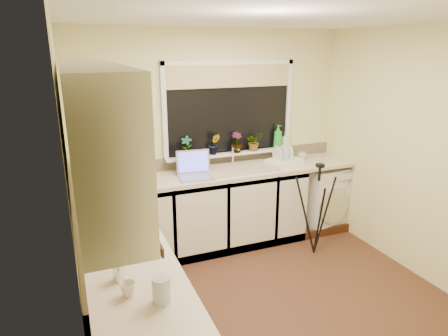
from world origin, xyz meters
TOP-DOWN VIEW (x-y plane):
  - floor at (0.00, 0.00)m, footprint 3.20×3.20m
  - ceiling at (0.00, 0.00)m, footprint 3.20×3.20m
  - wall_back at (0.00, 1.50)m, footprint 3.20×0.00m
  - wall_front at (0.00, -1.50)m, footprint 3.20×0.00m
  - wall_left at (-1.60, 0.00)m, footprint 0.00×3.00m
  - wall_right at (1.60, 0.00)m, footprint 0.00×3.00m
  - base_cabinet_back at (-0.33, 1.20)m, footprint 2.55×0.60m
  - base_cabinet_left at (-1.30, -0.30)m, footprint 0.54×2.40m
  - worktop_back at (0.00, 1.20)m, footprint 3.20×0.60m
  - worktop_left at (-1.30, -0.30)m, footprint 0.60×2.40m
  - upper_cabinet at (-1.44, -0.45)m, footprint 0.28×1.90m
  - splashback_left at (-1.59, -0.30)m, footprint 0.02×2.40m
  - splashback_back at (0.00, 1.49)m, footprint 3.20×0.02m
  - window_glass at (0.20, 1.49)m, footprint 1.50×0.02m
  - window_blind at (0.20, 1.46)m, footprint 1.50×0.02m
  - windowsill at (0.20, 1.43)m, footprint 1.60×0.14m
  - sink at (0.20, 1.20)m, footprint 0.82×0.46m
  - faucet at (0.20, 1.38)m, footprint 0.03×0.03m
  - washing_machine at (1.36, 1.21)m, footprint 0.65×0.63m
  - laptop at (-0.35, 1.15)m, footprint 0.40×0.35m
  - kettle at (-1.25, 0.01)m, footprint 0.17×0.17m
  - dish_rack at (0.79, 1.20)m, footprint 0.47×0.40m
  - tripod at (0.88, 0.62)m, footprint 0.58×0.58m
  - glass_jug at (-1.20, -0.89)m, footprint 0.10×0.10m
  - steel_jar at (-1.38, -0.59)m, footprint 0.08×0.08m
  - microwave at (-1.30, 0.67)m, footprint 0.48×0.61m
  - plant_a at (-0.35, 1.42)m, footprint 0.15×0.13m
  - plant_b at (-0.02, 1.41)m, footprint 0.15×0.14m
  - plant_c at (0.26, 1.40)m, footprint 0.14×0.14m
  - plant_d at (0.48, 1.40)m, footprint 0.22×0.19m
  - soap_bottle_green at (0.82, 1.41)m, footprint 0.14×0.14m
  - soap_bottle_clear at (0.92, 1.41)m, footprint 0.09×0.09m
  - cup_back at (1.11, 1.31)m, footprint 0.14×0.14m
  - cup_left at (-1.36, -0.77)m, footprint 0.11×0.11m

SIDE VIEW (x-z plane):
  - floor at x=0.00m, z-range 0.00..0.00m
  - washing_machine at x=1.36m, z-range 0.00..0.81m
  - base_cabinet_back at x=-0.33m, z-range 0.00..0.86m
  - base_cabinet_left at x=-1.30m, z-range 0.00..0.86m
  - tripod at x=0.88m, z-range 0.00..1.05m
  - worktop_back at x=0.00m, z-range 0.86..0.90m
  - worktop_left at x=-1.30m, z-range 0.86..0.90m
  - sink at x=0.20m, z-range 0.90..0.93m
  - dish_rack at x=0.79m, z-range 0.90..0.96m
  - cup_left at x=-1.36m, z-range 0.90..0.98m
  - cup_back at x=1.11m, z-range 0.90..0.99m
  - steel_jar at x=-1.38m, z-range 0.90..1.01m
  - splashback_back at x=0.00m, z-range 0.90..1.04m
  - laptop at x=-0.35m, z-range 0.84..1.11m
  - glass_jug at x=-1.20m, z-range 0.90..1.05m
  - kettle at x=-1.25m, z-range 0.90..1.13m
  - faucet at x=0.20m, z-range 0.90..1.14m
  - windowsill at x=0.20m, z-range 1.02..1.05m
  - microwave at x=-1.30m, z-range 0.90..1.20m
  - splashback_left at x=-1.59m, z-range 0.90..1.35m
  - soap_bottle_clear at x=0.92m, z-range 1.05..1.23m
  - plant_d at x=0.48m, z-range 1.05..1.27m
  - plant_a at x=-0.35m, z-range 1.05..1.29m
  - plant_c at x=0.26m, z-range 1.05..1.29m
  - plant_b at x=-0.02m, z-range 1.05..1.29m
  - soap_bottle_green at x=0.82m, z-range 1.05..1.33m
  - wall_back at x=0.00m, z-range -0.38..2.83m
  - wall_front at x=0.00m, z-range -0.38..2.83m
  - wall_left at x=-1.60m, z-range -0.27..2.73m
  - wall_right at x=1.60m, z-range -0.27..2.73m
  - window_glass at x=0.20m, z-range 1.05..2.05m
  - upper_cabinet at x=-1.44m, z-range 1.45..2.15m
  - window_blind at x=0.20m, z-range 1.80..2.05m
  - ceiling at x=0.00m, z-range 2.45..2.45m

